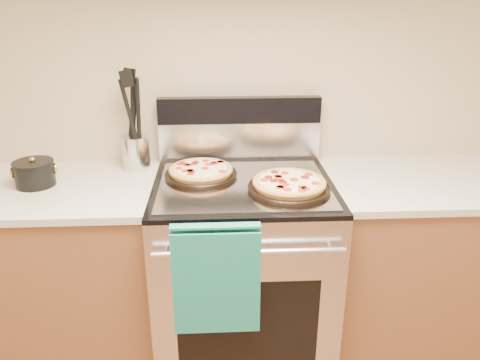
{
  "coord_description": "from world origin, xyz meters",
  "views": [
    {
      "loc": [
        -0.11,
        -0.18,
        1.67
      ],
      "look_at": [
        -0.02,
        1.55,
        0.97
      ],
      "focal_mm": 35.0,
      "sensor_mm": 36.0,
      "label": 1
    }
  ],
  "objects_px": {
    "saucepan": "(35,174)",
    "range_body": "(243,277)",
    "pepperoni_pizza_back": "(201,172)",
    "utensil_crock": "(136,152)",
    "pepperoni_pizza_front": "(289,185)"
  },
  "relations": [
    {
      "from": "pepperoni_pizza_back",
      "to": "pepperoni_pizza_front",
      "type": "distance_m",
      "value": 0.4
    },
    {
      "from": "saucepan",
      "to": "range_body",
      "type": "bearing_deg",
      "value": -2.66
    },
    {
      "from": "range_body",
      "to": "saucepan",
      "type": "distance_m",
      "value": 1.01
    },
    {
      "from": "pepperoni_pizza_back",
      "to": "saucepan",
      "type": "xyz_separation_m",
      "value": [
        -0.7,
        -0.03,
        0.01
      ]
    },
    {
      "from": "utensil_crock",
      "to": "saucepan",
      "type": "height_order",
      "value": "utensil_crock"
    },
    {
      "from": "range_body",
      "to": "pepperoni_pizza_front",
      "type": "distance_m",
      "value": 0.54
    },
    {
      "from": "utensil_crock",
      "to": "pepperoni_pizza_back",
      "type": "bearing_deg",
      "value": -28.03
    },
    {
      "from": "pepperoni_pizza_back",
      "to": "pepperoni_pizza_front",
      "type": "bearing_deg",
      "value": -25.4
    },
    {
      "from": "pepperoni_pizza_back",
      "to": "pepperoni_pizza_front",
      "type": "relative_size",
      "value": 0.93
    },
    {
      "from": "pepperoni_pizza_back",
      "to": "utensil_crock",
      "type": "distance_m",
      "value": 0.34
    },
    {
      "from": "range_body",
      "to": "pepperoni_pizza_back",
      "type": "distance_m",
      "value": 0.53
    },
    {
      "from": "range_body",
      "to": "utensil_crock",
      "type": "relative_size",
      "value": 5.76
    },
    {
      "from": "range_body",
      "to": "utensil_crock",
      "type": "bearing_deg",
      "value": 154.42
    },
    {
      "from": "range_body",
      "to": "saucepan",
      "type": "relative_size",
      "value": 5.61
    },
    {
      "from": "range_body",
      "to": "saucepan",
      "type": "height_order",
      "value": "saucepan"
    }
  ]
}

